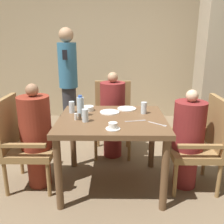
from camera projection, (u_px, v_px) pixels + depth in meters
name	position (u px, v px, depth m)	size (l,w,h in m)	color
ground_plane	(112.00, 184.00, 2.73)	(16.00, 16.00, 0.00)	#7A664C
wall_back	(114.00, 45.00, 4.71)	(8.00, 0.06, 2.80)	tan
pillar_stone	(217.00, 50.00, 3.74)	(0.48, 0.48, 2.70)	tan
dining_table	(112.00, 128.00, 2.54)	(1.08, 0.92, 0.76)	brown
chair_left_side	(23.00, 141.00, 2.60)	(0.49, 0.49, 0.97)	olive
diner_in_left_chair	(36.00, 135.00, 2.58)	(0.32, 0.32, 1.11)	maroon
chair_far_side	(113.00, 116.00, 3.40)	(0.49, 0.49, 0.97)	olive
diner_in_far_chair	(113.00, 114.00, 3.24)	(0.32, 0.32, 1.13)	maroon
chair_right_side	(202.00, 142.00, 2.57)	(0.49, 0.49, 0.97)	olive
diner_in_right_chair	(188.00, 139.00, 2.57)	(0.32, 0.32, 1.06)	maroon
standing_host	(68.00, 80.00, 3.86)	(0.29, 0.32, 1.68)	#2D2D33
plate_main_left	(127.00, 109.00, 2.82)	(0.21, 0.21, 0.01)	white
plate_main_right	(110.00, 112.00, 2.69)	(0.21, 0.21, 0.01)	white
teacup_with_saucer	(113.00, 126.00, 2.20)	(0.13, 0.13, 0.06)	white
bowl_small	(88.00, 108.00, 2.76)	(0.12, 0.12, 0.05)	white
water_bottle	(80.00, 107.00, 2.54)	(0.07, 0.07, 0.22)	silver
glass_tall_near	(144.00, 108.00, 2.64)	(0.06, 0.06, 0.12)	silver
glass_tall_mid	(72.00, 107.00, 2.67)	(0.06, 0.06, 0.12)	silver
glass_tall_far	(85.00, 115.00, 2.39)	(0.06, 0.06, 0.12)	silver
salt_shaker	(76.00, 117.00, 2.45)	(0.03, 0.03, 0.07)	white
pepper_shaker	(80.00, 117.00, 2.45)	(0.03, 0.03, 0.06)	#4C3D2D
fork_beside_plate	(159.00, 124.00, 2.33)	(0.16, 0.14, 0.00)	silver
knife_beside_plate	(136.00, 121.00, 2.42)	(0.21, 0.06, 0.00)	silver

